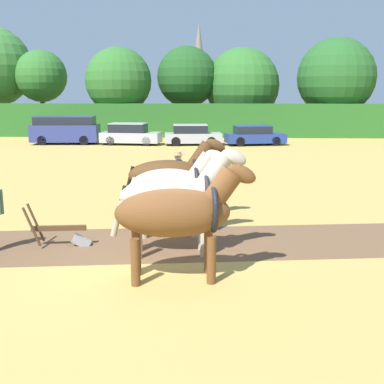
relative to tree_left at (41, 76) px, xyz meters
The scene contains 19 objects.
ground_plane 38.25m from the tree_left, 66.70° to the right, with size 240.00×240.00×0.00m, color tan.
plowed_furrow_strip 36.18m from the tree_left, 71.94° to the right, with size 26.52×2.86×0.01m, color brown.
hedgerow 15.87m from the tree_left, 13.39° to the right, with size 65.18×1.25×2.82m, color #286023.
tree_left is the anchor object (origin of this frame).
tree_center_left 7.58m from the tree_left, ahead, with size 5.91×5.91×7.75m.
tree_center 13.51m from the tree_left, ahead, with size 5.51×5.51×7.93m.
tree_center_right 18.66m from the tree_left, ahead, with size 6.91×6.91×7.86m.
tree_right 26.81m from the tree_left, ahead, with size 6.87×6.87×8.51m.
church_spire 31.69m from the tree_left, 64.50° to the left, with size 2.17×2.17×14.06m.
draft_horse_lead_left 39.23m from the tree_left, 66.70° to the right, with size 2.89×1.27×2.38m.
draft_horse_lead_right 37.75m from the tree_left, 66.02° to the right, with size 3.01×1.23×2.50m.
draft_horse_trail_left 36.28m from the tree_left, 65.32° to the right, with size 2.68×1.21×2.31m.
draft_horse_trail_right 34.81m from the tree_left, 64.51° to the right, with size 2.95×1.17×2.44m.
plow 36.43m from the tree_left, 69.73° to the right, with size 1.58×0.52×1.13m.
farmer_beside_team 33.10m from the tree_left, 62.97° to the right, with size 0.45×0.68×1.77m.
parked_van 11.86m from the tree_left, 62.57° to the right, with size 4.97×2.25×2.05m.
parked_car_left 14.86m from the tree_left, 45.33° to the right, with size 4.43×2.21×1.56m.
parked_car_center_left 18.25m from the tree_left, 35.00° to the right, with size 4.21×2.12×1.48m.
parked_car_center 21.89m from the tree_left, 27.67° to the right, with size 4.48×2.57×1.42m.
Camera 1 is at (1.15, -10.09, 3.62)m, focal length 45.00 mm.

